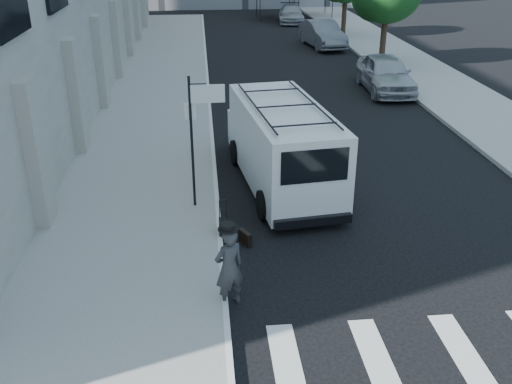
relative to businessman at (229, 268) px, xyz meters
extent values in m
plane|color=black|center=(1.90, 1.13, -0.86)|extent=(120.00, 120.00, 0.00)
cube|color=gray|center=(-2.35, 17.13, -0.79)|extent=(4.50, 48.00, 0.15)
cube|color=gray|center=(10.90, 21.13, -0.79)|extent=(4.00, 56.00, 0.15)
cylinder|color=black|center=(-0.70, 4.33, 1.04)|extent=(0.07, 0.07, 3.50)
cube|color=white|center=(-0.70, 4.35, 1.89)|extent=(0.30, 0.03, 0.42)
cube|color=white|center=(-0.25, 4.33, 2.34)|extent=(0.85, 0.06, 0.45)
cylinder|color=black|center=(9.50, 21.13, 0.54)|extent=(0.32, 0.32, 2.80)
cylinder|color=black|center=(9.50, 30.13, 0.54)|extent=(0.32, 0.32, 2.80)
cylinder|color=black|center=(4.50, 37.73, 0.24)|extent=(0.06, 0.06, 2.20)
cylinder|color=black|center=(7.30, 37.73, 0.24)|extent=(0.06, 0.06, 2.20)
cylinder|color=black|center=(4.50, 40.53, 0.24)|extent=(0.06, 0.06, 2.20)
cylinder|color=black|center=(7.30, 40.53, 0.24)|extent=(0.06, 0.06, 2.20)
cylinder|color=black|center=(7.70, 38.23, 0.24)|extent=(0.06, 0.06, 2.20)
cylinder|color=black|center=(10.50, 38.23, 0.24)|extent=(0.06, 0.06, 2.20)
cylinder|color=black|center=(7.70, 41.03, 0.24)|extent=(0.06, 0.06, 2.20)
cylinder|color=black|center=(10.50, 41.03, 0.24)|extent=(0.06, 0.06, 2.20)
imported|color=#333335|center=(0.00, 0.00, 0.00)|extent=(0.75, 0.65, 1.72)
cube|color=black|center=(0.50, 2.37, -0.69)|extent=(0.31, 0.45, 0.34)
cube|color=black|center=(0.00, 2.68, -0.61)|extent=(0.23, 0.36, 0.51)
cylinder|color=black|center=(-0.08, 2.84, -0.13)|extent=(0.02, 0.02, 0.48)
cylinder|color=black|center=(0.09, 2.83, -0.13)|extent=(0.02, 0.02, 0.48)
cube|color=black|center=(0.00, 2.83, 0.11)|extent=(0.19, 0.03, 0.03)
cube|color=silver|center=(1.87, 5.63, 0.44)|extent=(2.78, 5.89, 2.21)
cube|color=silver|center=(1.49, 8.70, -0.07)|extent=(2.10, 1.18, 1.16)
cube|color=black|center=(2.21, 2.83, 0.92)|extent=(1.68, 0.29, 0.84)
cylinder|color=black|center=(0.63, 7.48, -0.46)|extent=(0.39, 0.83, 0.80)
cylinder|color=black|center=(2.61, 7.73, -0.46)|extent=(0.39, 0.83, 0.80)
cylinder|color=black|center=(1.11, 3.63, -0.46)|extent=(0.39, 0.83, 0.80)
cylinder|color=black|center=(3.09, 3.87, -0.46)|extent=(0.39, 0.83, 0.80)
imported|color=#A1A3A9|center=(8.03, 15.77, -0.03)|extent=(2.15, 4.97, 1.67)
imported|color=slate|center=(7.31, 26.60, -0.05)|extent=(2.37, 5.09, 1.61)
imported|color=#9DA0A4|center=(6.90, 36.89, -0.19)|extent=(2.39, 4.83, 1.35)
camera|label=1|loc=(-0.38, -9.52, 6.09)|focal=40.00mm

